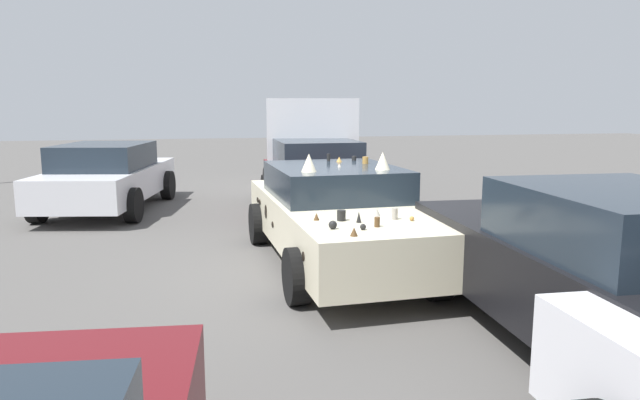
% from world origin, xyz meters
% --- Properties ---
extents(ground_plane, '(60.00, 60.00, 0.00)m').
position_xyz_m(ground_plane, '(0.00, 0.00, 0.00)').
color(ground_plane, '#514F4C').
extents(art_car_decorated, '(4.71, 2.21, 1.55)m').
position_xyz_m(art_car_decorated, '(0.07, 0.00, 0.68)').
color(art_car_decorated, beige).
rests_on(art_car_decorated, ground).
extents(parked_van_row_back_center, '(5.33, 2.86, 2.29)m').
position_xyz_m(parked_van_row_back_center, '(7.01, -0.99, 1.28)').
color(parked_van_row_back_center, silver).
rests_on(parked_van_row_back_center, ground).
extents(parked_sedan_far_right, '(4.61, 2.12, 1.50)m').
position_xyz_m(parked_sedan_far_right, '(-3.20, -1.47, 0.74)').
color(parked_sedan_far_right, black).
rests_on(parked_sedan_far_right, ground).
extents(parked_sedan_far_left, '(4.20, 1.99, 1.46)m').
position_xyz_m(parked_sedan_far_left, '(3.78, -0.49, 0.73)').
color(parked_sedan_far_left, '#5B1419').
rests_on(parked_sedan_far_left, ground).
extents(parked_sedan_behind_left, '(4.57, 2.59, 1.38)m').
position_xyz_m(parked_sedan_behind_left, '(4.96, 3.67, 0.71)').
color(parked_sedan_behind_left, silver).
rests_on(parked_sedan_behind_left, ground).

